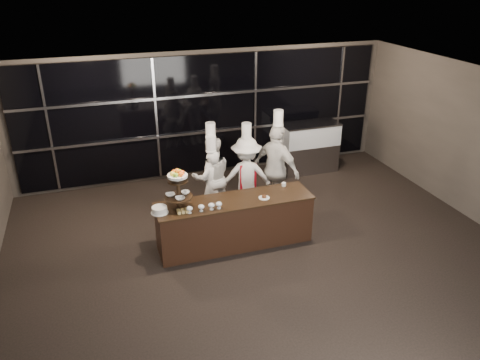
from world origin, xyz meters
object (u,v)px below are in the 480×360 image
object	(u,v)px
display_case	(310,145)
chef_c	(246,176)
buffet_counter	(235,222)
layer_cake	(160,210)
chef_d	(276,169)
display_stand	(178,186)
chef_b	(212,177)
chef_a	(212,184)

from	to	relation	value
display_case	chef_c	bearing A→B (deg)	-144.49
buffet_counter	layer_cake	distance (m)	1.44
layer_cake	chef_d	xyz separation A→B (m)	(2.55, 1.02, -0.01)
display_stand	display_case	size ratio (longest dim) A/B	0.53
buffet_counter	chef_c	distance (m)	1.30
display_case	chef_b	xyz separation A→B (m)	(-2.89, -1.43, 0.17)
buffet_counter	chef_d	xyz separation A→B (m)	(1.20, 0.97, 0.49)
buffet_counter	chef_c	xyz separation A→B (m)	(0.60, 1.09, 0.37)
buffet_counter	chef_d	bearing A→B (deg)	38.87
chef_c	chef_d	bearing A→B (deg)	-11.53
layer_cake	chef_b	distance (m)	1.81
chef_a	chef_c	world-z (taller)	chef_c
chef_b	chef_d	xyz separation A→B (m)	(1.29, -0.27, 0.10)
chef_d	display_case	bearing A→B (deg)	46.74
chef_b	chef_d	size ratio (longest dim) A/B	0.91
chef_b	display_stand	bearing A→B (deg)	-126.39
chef_c	display_stand	bearing A→B (deg)	-145.59
display_case	chef_c	xyz separation A→B (m)	(-2.20, -1.57, 0.15)
layer_cake	chef_d	bearing A→B (deg)	21.80
display_stand	chef_d	size ratio (longest dim) A/B	0.34
chef_c	chef_d	distance (m)	0.63
display_stand	buffet_counter	bearing A→B (deg)	0.01
chef_a	chef_c	bearing A→B (deg)	0.75
display_stand	chef_d	distance (m)	2.44
display_case	chef_a	bearing A→B (deg)	-151.60
display_case	chef_a	xyz separation A→B (m)	(-2.93, -1.58, 0.08)
display_stand	chef_a	world-z (taller)	chef_a
buffet_counter	layer_cake	xyz separation A→B (m)	(-1.35, -0.05, 0.51)
chef_b	chef_d	bearing A→B (deg)	-11.72
layer_cake	chef_b	xyz separation A→B (m)	(1.26, 1.29, -0.12)
chef_a	chef_b	xyz separation A→B (m)	(0.04, 0.15, 0.08)
layer_cake	chef_c	distance (m)	2.26
chef_b	chef_d	world-z (taller)	chef_d
chef_b	display_case	bearing A→B (deg)	26.32
display_stand	chef_b	xyz separation A→B (m)	(0.91, 1.24, -0.48)
chef_a	display_case	bearing A→B (deg)	28.40
layer_cake	chef_a	xyz separation A→B (m)	(1.22, 1.13, -0.20)
layer_cake	buffet_counter	bearing A→B (deg)	2.13
layer_cake	chef_b	size ratio (longest dim) A/B	0.15
buffet_counter	display_stand	distance (m)	1.33
buffet_counter	chef_b	bearing A→B (deg)	94.04
layer_cake	display_case	size ratio (longest dim) A/B	0.22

